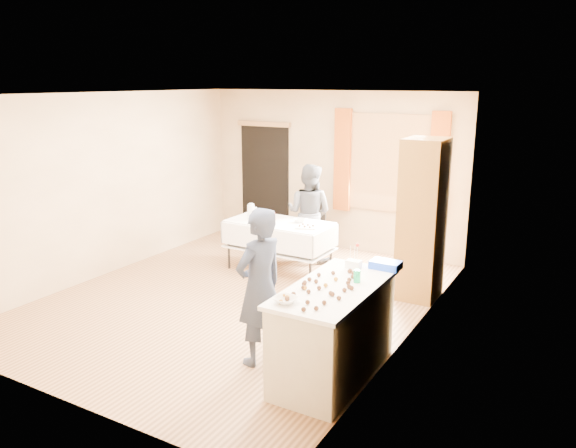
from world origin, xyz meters
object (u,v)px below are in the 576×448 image
Objects in this scene: cabinet at (422,220)px; woman at (309,213)px; party_table at (279,242)px; counter at (334,331)px; girl at (260,287)px; chair at (311,236)px.

woman is (-1.97, 0.66, -0.27)m from cabinet.
cabinet is 2.19m from party_table.
cabinet is 1.36× the size of woman.
girl reaches higher than counter.
chair is at bearing -145.56° from girl.
girl is at bearing 106.87° from woman.
cabinet reaches higher than girl.
party_table is 0.98× the size of girl.
counter is 3.59m from woman.
counter is at bearing 113.40° from girl.
woman reaches higher than counter.
chair is 0.60× the size of woman.
party_table is 1.04m from chair.
chair is at bearing 154.35° from cabinet.
chair is at bearing 120.60° from counter.
counter is at bearing -58.62° from chair.
counter is at bearing -92.39° from cabinet.
party_table is 2.81m from girl.
chair reaches higher than counter.
cabinet is at bearing -24.88° from chair.
party_table is 1.03× the size of woman.
woman is (0.14, 0.67, 0.32)m from party_table.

